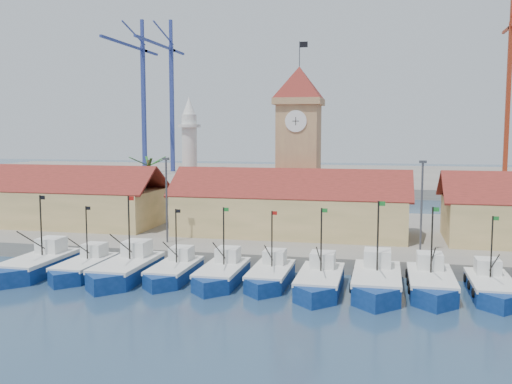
% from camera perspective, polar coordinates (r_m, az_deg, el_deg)
% --- Properties ---
extents(ground, '(400.00, 400.00, 0.00)m').
position_cam_1_polar(ground, '(47.42, -0.51, -10.18)').
color(ground, navy).
rests_on(ground, ground).
extents(quay, '(140.00, 32.00, 1.50)m').
position_cam_1_polar(quay, '(70.23, 3.99, -4.21)').
color(quay, gray).
rests_on(quay, ground).
extents(terminal, '(240.00, 80.00, 2.00)m').
position_cam_1_polar(terminal, '(155.16, 8.83, 1.47)').
color(terminal, gray).
rests_on(terminal, ground).
extents(boat_0, '(3.75, 10.26, 7.77)m').
position_cam_1_polar(boat_0, '(57.15, -21.08, -6.94)').
color(boat_0, navy).
rests_on(boat_0, ground).
extents(boat_1, '(3.27, 8.95, 6.77)m').
position_cam_1_polar(boat_1, '(55.20, -16.89, -7.35)').
color(boat_1, navy).
rests_on(boat_1, ground).
extents(boat_2, '(3.82, 10.46, 7.91)m').
position_cam_1_polar(boat_2, '(52.91, -12.93, -7.69)').
color(boat_2, navy).
rests_on(boat_2, ground).
extents(boat_3, '(3.23, 8.85, 6.69)m').
position_cam_1_polar(boat_3, '(52.05, -8.26, -7.97)').
color(boat_3, navy).
rests_on(boat_3, ground).
extents(boat_4, '(3.38, 9.26, 7.01)m').
position_cam_1_polar(boat_4, '(50.55, -3.49, -8.31)').
color(boat_4, navy).
rests_on(boat_4, ground).
extents(boat_5, '(3.25, 8.91, 6.74)m').
position_cam_1_polar(boat_5, '(50.02, 1.41, -8.49)').
color(boat_5, navy).
rests_on(boat_5, ground).
extents(boat_6, '(3.53, 9.66, 7.31)m').
position_cam_1_polar(boat_6, '(48.17, 6.37, -9.02)').
color(boat_6, navy).
rests_on(boat_6, ground).
extents(boat_7, '(3.85, 10.56, 7.99)m').
position_cam_1_polar(boat_7, '(48.45, 11.97, -8.94)').
color(boat_7, navy).
rests_on(boat_7, ground).
extents(boat_8, '(3.62, 9.92, 7.51)m').
position_cam_1_polar(boat_8, '(49.31, 17.13, -8.88)').
color(boat_8, navy).
rests_on(boat_8, ground).
extents(boat_9, '(3.32, 9.09, 6.88)m').
position_cam_1_polar(boat_9, '(49.97, 22.50, -8.95)').
color(boat_9, navy).
rests_on(boat_9, ground).
extents(hall_left, '(31.20, 10.13, 7.61)m').
position_cam_1_polar(hall_left, '(77.61, -20.54, -1.18)').
color(hall_left, '#E9C07F').
rests_on(hall_left, quay).
extents(hall_center, '(27.04, 10.13, 7.61)m').
position_cam_1_polar(hall_center, '(65.82, 3.48, -2.05)').
color(hall_center, '#E9C07F').
rests_on(hall_center, quay).
extents(clock_tower, '(5.80, 5.80, 22.70)m').
position_cam_1_polar(clock_tower, '(71.09, 4.30, 5.00)').
color(clock_tower, tan).
rests_on(clock_tower, quay).
extents(minaret, '(3.00, 3.00, 16.30)m').
position_cam_1_polar(minaret, '(76.74, -6.66, 3.39)').
color(minaret, silver).
rests_on(minaret, quay).
extents(palm_tree, '(5.60, 5.03, 8.39)m').
position_cam_1_polar(palm_tree, '(76.94, -10.63, 0.73)').
color(palm_tree, brown).
rests_on(palm_tree, quay).
extents(lamp_posts, '(80.70, 0.25, 9.03)m').
position_cam_1_polar(lamp_posts, '(57.59, 2.70, -0.71)').
color(lamp_posts, '#3F3F44').
rests_on(lamp_posts, quay).
extents(crane_blue_far, '(1.00, 33.43, 41.19)m').
position_cam_1_polar(crane_blue_far, '(158.91, -11.43, 10.16)').
color(crane_blue_far, navy).
rests_on(crane_blue_far, terminal).
extents(crane_blue_near, '(1.00, 33.69, 41.99)m').
position_cam_1_polar(crane_blue_near, '(162.21, -8.64, 10.29)').
color(crane_blue_near, navy).
rests_on(crane_blue_near, terminal).
extents(crane_red_right, '(1.00, 33.66, 44.35)m').
position_cam_1_polar(crane_red_right, '(151.21, 24.10, 10.65)').
color(crane_red_right, maroon).
rests_on(crane_red_right, terminal).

